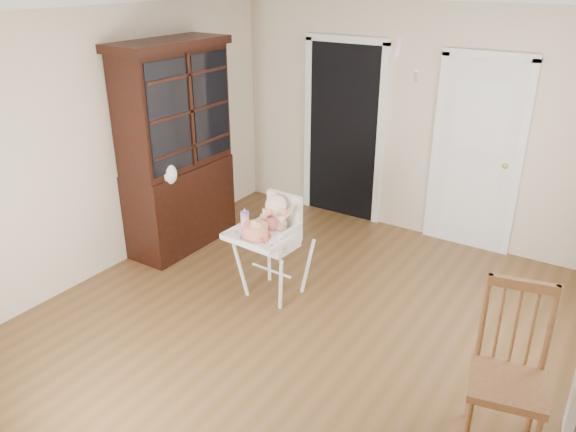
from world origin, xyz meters
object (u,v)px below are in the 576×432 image
Objects in this scene: high_chair at (274,236)px; dining_chair at (508,376)px; sippy_cup at (245,219)px; cake at (256,231)px; china_cabinet at (177,149)px.

dining_chair is at bearing -14.30° from high_chair.
dining_chair reaches higher than sippy_cup.
cake is at bearing 156.46° from dining_chair.
china_cabinet is at bearing 157.92° from cake.
sippy_cup is 1.38m from china_cabinet.
high_chair is at bearing 30.68° from sippy_cup.
cake is at bearing -22.08° from china_cabinet.
china_cabinet is at bearing 170.05° from high_chair.
china_cabinet reaches higher than dining_chair.
dining_chair is (3.75, -1.05, -0.59)m from china_cabinet.
high_chair is 1.60m from china_cabinet.
sippy_cup is 2.58m from dining_chair.
cake is 0.24m from sippy_cup.
high_chair is 0.29m from cake.
dining_chair is (2.50, -0.57, -0.26)m from sippy_cup.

